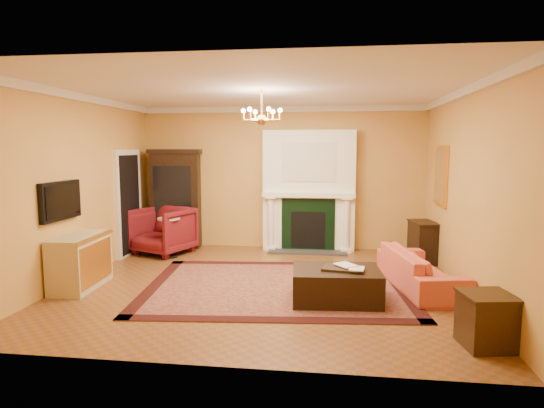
% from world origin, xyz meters
% --- Properties ---
extents(floor, '(6.00, 5.50, 0.02)m').
position_xyz_m(floor, '(0.00, 0.00, -0.01)').
color(floor, brown).
rests_on(floor, ground).
extents(ceiling, '(6.00, 5.50, 0.02)m').
position_xyz_m(ceiling, '(0.00, 0.00, 3.01)').
color(ceiling, silver).
rests_on(ceiling, wall_back).
extents(wall_back, '(6.00, 0.02, 3.00)m').
position_xyz_m(wall_back, '(0.00, 2.76, 1.50)').
color(wall_back, '#D99A4E').
rests_on(wall_back, floor).
extents(wall_front, '(6.00, 0.02, 3.00)m').
position_xyz_m(wall_front, '(0.00, -2.76, 1.50)').
color(wall_front, '#D99A4E').
rests_on(wall_front, floor).
extents(wall_left, '(0.02, 5.50, 3.00)m').
position_xyz_m(wall_left, '(-3.01, 0.00, 1.50)').
color(wall_left, '#D99A4E').
rests_on(wall_left, floor).
extents(wall_right, '(0.02, 5.50, 3.00)m').
position_xyz_m(wall_right, '(3.01, 0.00, 1.50)').
color(wall_right, '#D99A4E').
rests_on(wall_right, floor).
extents(fireplace, '(1.90, 0.70, 2.50)m').
position_xyz_m(fireplace, '(0.60, 2.57, 1.19)').
color(fireplace, white).
rests_on(fireplace, wall_back).
extents(crown_molding, '(6.00, 5.50, 0.12)m').
position_xyz_m(crown_molding, '(0.00, 0.96, 2.94)').
color(crown_molding, silver).
rests_on(crown_molding, ceiling).
extents(doorway, '(0.08, 1.05, 2.10)m').
position_xyz_m(doorway, '(-2.95, 1.70, 1.05)').
color(doorway, silver).
rests_on(doorway, wall_left).
extents(tv_panel, '(0.09, 0.95, 0.58)m').
position_xyz_m(tv_panel, '(-2.95, -0.60, 1.35)').
color(tv_panel, black).
rests_on(tv_panel, wall_left).
extents(gilt_mirror, '(0.06, 0.76, 1.05)m').
position_xyz_m(gilt_mirror, '(2.97, 1.40, 1.65)').
color(gilt_mirror, gold).
rests_on(gilt_mirror, wall_right).
extents(chandelier, '(0.63, 0.55, 0.53)m').
position_xyz_m(chandelier, '(-0.00, 0.00, 2.61)').
color(chandelier, gold).
rests_on(chandelier, ceiling).
extents(oriental_rug, '(4.23, 3.32, 0.02)m').
position_xyz_m(oriental_rug, '(0.24, -0.11, 0.01)').
color(oriental_rug, '#430E13').
rests_on(oriental_rug, floor).
extents(china_cabinet, '(1.06, 0.58, 2.02)m').
position_xyz_m(china_cabinet, '(-2.24, 2.49, 1.01)').
color(china_cabinet, black).
rests_on(china_cabinet, floor).
extents(wingback_armchair, '(1.29, 1.25, 1.04)m').
position_xyz_m(wingback_armchair, '(-2.30, 1.82, 0.52)').
color(wingback_armchair, maroon).
rests_on(wingback_armchair, floor).
extents(pedestal_table, '(0.44, 0.44, 0.78)m').
position_xyz_m(pedestal_table, '(-2.07, 1.54, 0.46)').
color(pedestal_table, black).
rests_on(pedestal_table, floor).
extents(commode, '(0.57, 1.12, 0.82)m').
position_xyz_m(commode, '(-2.73, -0.52, 0.41)').
color(commode, '#C0AE8C').
rests_on(commode, floor).
extents(coral_sofa, '(0.93, 2.05, 0.77)m').
position_xyz_m(coral_sofa, '(2.42, 0.13, 0.39)').
color(coral_sofa, '#CC5340').
rests_on(coral_sofa, floor).
extents(end_table, '(0.56, 0.56, 0.56)m').
position_xyz_m(end_table, '(2.72, -1.94, 0.28)').
color(end_table, '#311D0D').
rests_on(end_table, floor).
extents(console_table, '(0.48, 0.72, 0.74)m').
position_xyz_m(console_table, '(2.78, 1.77, 0.37)').
color(console_table, black).
rests_on(console_table, floor).
extents(leather_ottoman, '(1.25, 0.95, 0.45)m').
position_xyz_m(leather_ottoman, '(1.14, -0.66, 0.24)').
color(leather_ottoman, black).
rests_on(leather_ottoman, oriental_rug).
extents(ottoman_tray, '(0.55, 0.46, 0.03)m').
position_xyz_m(ottoman_tray, '(1.21, -0.67, 0.48)').
color(ottoman_tray, black).
rests_on(ottoman_tray, leather_ottoman).
extents(book_a, '(0.20, 0.16, 0.30)m').
position_xyz_m(book_a, '(1.18, -0.70, 0.65)').
color(book_a, gray).
rests_on(book_a, ottoman_tray).
extents(book_b, '(0.20, 0.05, 0.27)m').
position_xyz_m(book_b, '(1.32, -0.76, 0.63)').
color(book_b, gray).
rests_on(book_b, ottoman_tray).
extents(topiary_left, '(0.15, 0.15, 0.39)m').
position_xyz_m(topiary_left, '(-0.04, 2.53, 1.45)').
color(topiary_left, gray).
rests_on(topiary_left, fireplace).
extents(topiary_right, '(0.14, 0.14, 0.38)m').
position_xyz_m(topiary_right, '(1.36, 2.53, 1.44)').
color(topiary_right, gray).
rests_on(topiary_right, fireplace).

